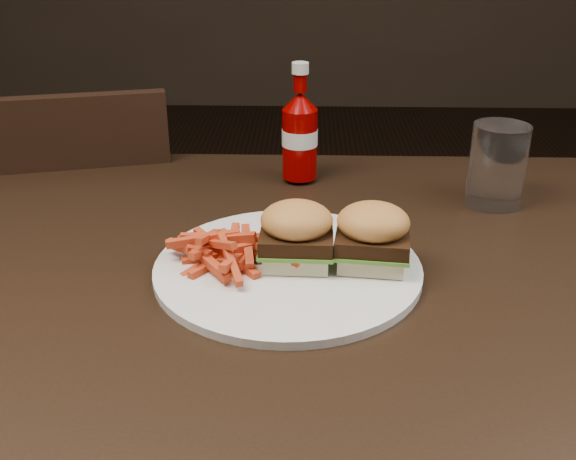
{
  "coord_description": "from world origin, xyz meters",
  "views": [
    {
      "loc": [
        -0.08,
        -0.71,
        1.14
      ],
      "look_at": [
        -0.1,
        -0.01,
        0.8
      ],
      "focal_mm": 42.0,
      "sensor_mm": 36.0,
      "label": 1
    }
  ],
  "objects_px": {
    "dining_table": "(367,281)",
    "chair_far": "(82,282)",
    "tumbler": "(497,167)",
    "ketchup_bottle": "(300,144)",
    "plate": "(288,268)"
  },
  "relations": [
    {
      "from": "dining_table",
      "to": "tumbler",
      "type": "bearing_deg",
      "value": 45.5
    },
    {
      "from": "chair_far",
      "to": "plate",
      "type": "bearing_deg",
      "value": 116.5
    },
    {
      "from": "dining_table",
      "to": "tumbler",
      "type": "distance_m",
      "value": 0.29
    },
    {
      "from": "chair_far",
      "to": "plate",
      "type": "height_order",
      "value": "plate"
    },
    {
      "from": "chair_far",
      "to": "plate",
      "type": "xyz_separation_m",
      "value": [
        0.45,
        -0.52,
        0.33
      ]
    },
    {
      "from": "tumbler",
      "to": "ketchup_bottle",
      "type": "bearing_deg",
      "value": 163.62
    },
    {
      "from": "dining_table",
      "to": "ketchup_bottle",
      "type": "bearing_deg",
      "value": 107.08
    },
    {
      "from": "chair_far",
      "to": "tumbler",
      "type": "relative_size",
      "value": 3.31
    },
    {
      "from": "dining_table",
      "to": "chair_far",
      "type": "relative_size",
      "value": 2.93
    },
    {
      "from": "tumbler",
      "to": "plate",
      "type": "bearing_deg",
      "value": -143.74
    },
    {
      "from": "plate",
      "to": "tumbler",
      "type": "relative_size",
      "value": 2.53
    },
    {
      "from": "dining_table",
      "to": "plate",
      "type": "relative_size",
      "value": 3.83
    },
    {
      "from": "dining_table",
      "to": "plate",
      "type": "xyz_separation_m",
      "value": [
        -0.1,
        -0.02,
        0.03
      ]
    },
    {
      "from": "chair_far",
      "to": "tumbler",
      "type": "xyz_separation_m",
      "value": [
        0.74,
        -0.3,
        0.38
      ]
    },
    {
      "from": "plate",
      "to": "dining_table",
      "type": "bearing_deg",
      "value": 8.91
    }
  ]
}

